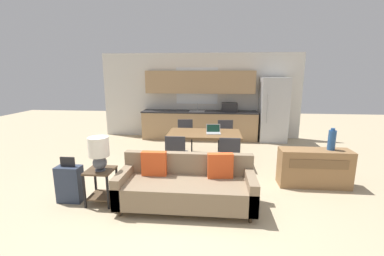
% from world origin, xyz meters
% --- Properties ---
extents(ground_plane, '(20.00, 20.00, 0.00)m').
position_xyz_m(ground_plane, '(0.00, 0.00, 0.00)').
color(ground_plane, tan).
extents(wall_back, '(6.40, 0.07, 2.70)m').
position_xyz_m(wall_back, '(-0.00, 4.63, 1.36)').
color(wall_back, silver).
rests_on(wall_back, ground_plane).
extents(kitchen_counter, '(3.63, 0.65, 2.15)m').
position_xyz_m(kitchen_counter, '(0.02, 4.33, 0.84)').
color(kitchen_counter, tan).
rests_on(kitchen_counter, ground_plane).
extents(refrigerator, '(0.81, 0.70, 1.95)m').
position_xyz_m(refrigerator, '(2.26, 4.24, 0.97)').
color(refrigerator, '#B7BABC').
rests_on(refrigerator, ground_plane).
extents(dining_table, '(1.65, 0.97, 0.73)m').
position_xyz_m(dining_table, '(0.26, 2.03, 0.68)').
color(dining_table, brown).
rests_on(dining_table, ground_plane).
extents(couch, '(2.11, 0.80, 0.84)m').
position_xyz_m(couch, '(0.07, 0.02, 0.33)').
color(couch, '#3D2D1E').
rests_on(couch, ground_plane).
extents(side_table, '(0.42, 0.42, 0.57)m').
position_xyz_m(side_table, '(-1.31, -0.02, 0.38)').
color(side_table, brown).
rests_on(side_table, ground_plane).
extents(table_lamp, '(0.32, 0.32, 0.54)m').
position_xyz_m(table_lamp, '(-1.29, -0.05, 0.89)').
color(table_lamp, '#4C515B').
rests_on(table_lamp, side_table).
extents(credenza, '(1.27, 0.40, 0.70)m').
position_xyz_m(credenza, '(2.35, 0.96, 0.35)').
color(credenza, olive).
rests_on(credenza, ground_plane).
extents(vase, '(0.13, 0.13, 0.40)m').
position_xyz_m(vase, '(2.62, 0.99, 0.89)').
color(vase, '#234C84').
rests_on(vase, credenza).
extents(dining_chair_far_right, '(0.45, 0.45, 0.87)m').
position_xyz_m(dining_chair_far_right, '(0.78, 2.83, 0.50)').
color(dining_chair_far_right, '#38383D').
rests_on(dining_chair_far_right, ground_plane).
extents(dining_chair_far_left, '(0.46, 0.46, 0.87)m').
position_xyz_m(dining_chair_far_left, '(-0.28, 2.82, 0.50)').
color(dining_chair_far_left, '#38383D').
rests_on(dining_chair_far_left, ground_plane).
extents(dining_chair_near_right, '(0.42, 0.42, 0.87)m').
position_xyz_m(dining_chair_near_right, '(0.79, 1.16, 0.50)').
color(dining_chair_near_right, '#38383D').
rests_on(dining_chair_near_right, ground_plane).
extents(dining_chair_near_left, '(0.42, 0.42, 0.87)m').
position_xyz_m(dining_chair_near_left, '(-0.27, 1.19, 0.50)').
color(dining_chair_near_left, '#38383D').
rests_on(dining_chair_near_left, ground_plane).
extents(laptop, '(0.34, 0.28, 0.20)m').
position_xyz_m(laptop, '(0.47, 2.00, 0.78)').
color(laptop, '#B7BABC').
rests_on(laptop, dining_table).
extents(suitcase, '(0.40, 0.22, 0.76)m').
position_xyz_m(suitcase, '(-1.85, -0.02, 0.31)').
color(suitcase, '#2D384C').
rests_on(suitcase, ground_plane).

